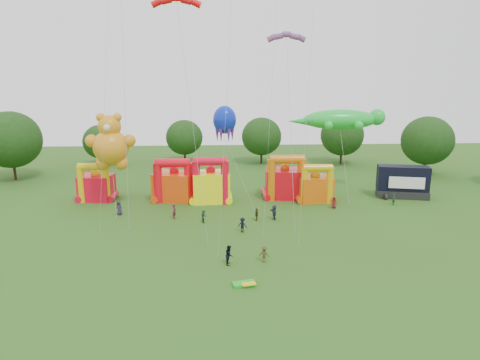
{
  "coord_description": "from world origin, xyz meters",
  "views": [
    {
      "loc": [
        -1.12,
        -32.84,
        17.89
      ],
      "look_at": [
        1.52,
        18.0,
        5.48
      ],
      "focal_mm": 32.0,
      "sensor_mm": 36.0,
      "label": 1
    }
  ],
  "objects_px": {
    "teddy_bear_kite": "(111,154)",
    "spectator_0": "(119,208)",
    "bouncy_castle_0": "(96,185)",
    "bouncy_castle_2": "(211,184)",
    "stage_trailer": "(403,182)",
    "spectator_4": "(257,214)",
    "gecko_kite": "(341,126)",
    "octopus_kite": "(236,163)"
  },
  "relations": [
    {
      "from": "teddy_bear_kite",
      "to": "octopus_kite",
      "type": "xyz_separation_m",
      "value": [
        17.09,
        3.61,
        -2.22
      ]
    },
    {
      "from": "octopus_kite",
      "to": "spectator_4",
      "type": "height_order",
      "value": "octopus_kite"
    },
    {
      "from": "gecko_kite",
      "to": "spectator_0",
      "type": "relative_size",
      "value": 8.13
    },
    {
      "from": "bouncy_castle_2",
      "to": "spectator_0",
      "type": "xyz_separation_m",
      "value": [
        -12.04,
        -5.49,
        -1.66
      ]
    },
    {
      "from": "bouncy_castle_2",
      "to": "gecko_kite",
      "type": "distance_m",
      "value": 22.0
    },
    {
      "from": "bouncy_castle_2",
      "to": "teddy_bear_kite",
      "type": "distance_m",
      "value": 14.43
    },
    {
      "from": "stage_trailer",
      "to": "gecko_kite",
      "type": "xyz_separation_m",
      "value": [
        -8.83,
        3.71,
        8.13
      ]
    },
    {
      "from": "gecko_kite",
      "to": "octopus_kite",
      "type": "bearing_deg",
      "value": -168.48
    },
    {
      "from": "bouncy_castle_2",
      "to": "stage_trailer",
      "type": "distance_m",
      "value": 28.87
    },
    {
      "from": "bouncy_castle_0",
      "to": "teddy_bear_kite",
      "type": "distance_m",
      "value": 7.65
    },
    {
      "from": "gecko_kite",
      "to": "spectator_0",
      "type": "distance_m",
      "value": 34.94
    },
    {
      "from": "bouncy_castle_0",
      "to": "teddy_bear_kite",
      "type": "relative_size",
      "value": 0.44
    },
    {
      "from": "octopus_kite",
      "to": "spectator_0",
      "type": "height_order",
      "value": "octopus_kite"
    },
    {
      "from": "stage_trailer",
      "to": "bouncy_castle_2",
      "type": "bearing_deg",
      "value": -178.17
    },
    {
      "from": "bouncy_castle_0",
      "to": "teddy_bear_kite",
      "type": "height_order",
      "value": "teddy_bear_kite"
    },
    {
      "from": "teddy_bear_kite",
      "to": "gecko_kite",
      "type": "xyz_separation_m",
      "value": [
        33.35,
        6.92,
        2.81
      ]
    },
    {
      "from": "bouncy_castle_0",
      "to": "octopus_kite",
      "type": "relative_size",
      "value": 0.43
    },
    {
      "from": "gecko_kite",
      "to": "spectator_0",
      "type": "bearing_deg",
      "value": -162.48
    },
    {
      "from": "gecko_kite",
      "to": "octopus_kite",
      "type": "xyz_separation_m",
      "value": [
        -16.25,
        -3.31,
        -5.03
      ]
    },
    {
      "from": "bouncy_castle_2",
      "to": "teddy_bear_kite",
      "type": "bearing_deg",
      "value": -170.25
    },
    {
      "from": "bouncy_castle_2",
      "to": "teddy_bear_kite",
      "type": "relative_size",
      "value": 0.52
    },
    {
      "from": "bouncy_castle_0",
      "to": "gecko_kite",
      "type": "distance_m",
      "value": 37.94
    },
    {
      "from": "spectator_4",
      "to": "bouncy_castle_0",
      "type": "bearing_deg",
      "value": -89.69
    },
    {
      "from": "bouncy_castle_0",
      "to": "spectator_0",
      "type": "relative_size",
      "value": 3.1
    },
    {
      "from": "bouncy_castle_0",
      "to": "octopus_kite",
      "type": "distance_m",
      "value": 20.92
    },
    {
      "from": "stage_trailer",
      "to": "gecko_kite",
      "type": "relative_size",
      "value": 0.51
    },
    {
      "from": "bouncy_castle_0",
      "to": "bouncy_castle_2",
      "type": "xyz_separation_m",
      "value": [
        16.91,
        -1.74,
        0.37
      ]
    },
    {
      "from": "stage_trailer",
      "to": "spectator_0",
      "type": "xyz_separation_m",
      "value": [
        -40.89,
        -6.41,
        -1.39
      ]
    },
    {
      "from": "octopus_kite",
      "to": "teddy_bear_kite",
      "type": "bearing_deg",
      "value": -168.08
    },
    {
      "from": "spectator_0",
      "to": "bouncy_castle_2",
      "type": "bearing_deg",
      "value": 43.16
    },
    {
      "from": "octopus_kite",
      "to": "spectator_4",
      "type": "bearing_deg",
      "value": -78.0
    },
    {
      "from": "octopus_kite",
      "to": "bouncy_castle_0",
      "type": "bearing_deg",
      "value": 178.85
    },
    {
      "from": "gecko_kite",
      "to": "spectator_4",
      "type": "xyz_separation_m",
      "value": [
        -14.12,
        -13.33,
        -9.63
      ]
    },
    {
      "from": "bouncy_castle_2",
      "to": "octopus_kite",
      "type": "relative_size",
      "value": 0.5
    },
    {
      "from": "spectator_4",
      "to": "teddy_bear_kite",
      "type": "bearing_deg",
      "value": -83.55
    },
    {
      "from": "bouncy_castle_2",
      "to": "gecko_kite",
      "type": "bearing_deg",
      "value": 13.03
    },
    {
      "from": "bouncy_castle_2",
      "to": "teddy_bear_kite",
      "type": "xyz_separation_m",
      "value": [
        -13.32,
        -2.29,
        5.05
      ]
    },
    {
      "from": "teddy_bear_kite",
      "to": "spectator_0",
      "type": "relative_size",
      "value": 7.05
    },
    {
      "from": "teddy_bear_kite",
      "to": "spectator_4",
      "type": "bearing_deg",
      "value": -18.45
    },
    {
      "from": "bouncy_castle_0",
      "to": "bouncy_castle_2",
      "type": "height_order",
      "value": "bouncy_castle_2"
    },
    {
      "from": "stage_trailer",
      "to": "spectator_0",
      "type": "height_order",
      "value": "stage_trailer"
    },
    {
      "from": "stage_trailer",
      "to": "spectator_4",
      "type": "bearing_deg",
      "value": -157.26
    }
  ]
}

